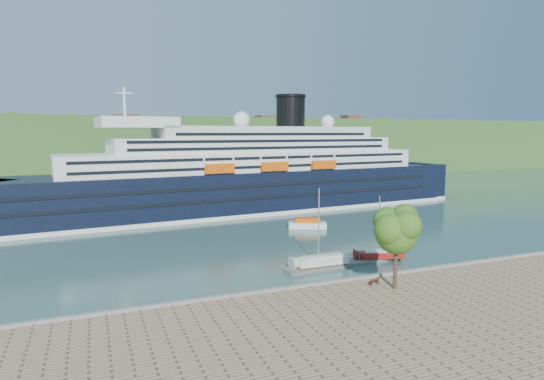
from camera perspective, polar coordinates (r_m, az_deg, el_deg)
The scene contains 10 objects.
ground at distance 58.03m, azimuth 14.21°, elevation -11.17°, with size 400.00×400.00×0.00m, color #2E514F.
far_hillside at distance 192.26m, azimuth -12.02°, elevation 5.22°, with size 400.00×50.00×24.00m, color #315A24.
quay_coping at distance 57.53m, azimuth 14.36°, elevation -10.14°, with size 220.00×0.50×0.30m, color slate.
cruise_ship at distance 104.06m, azimuth -3.80°, elevation 4.69°, with size 120.78×17.59×27.12m, color black, non-canonical shape.
park_bench at distance 53.64m, azimuth 12.66°, elevation -11.05°, with size 1.34×0.55×0.86m, color #492614, non-canonical shape.
promenade_tree at distance 51.56m, azimuth 15.32°, elevation -6.50°, with size 6.15×6.15×10.18m, color #2D5516, non-canonical shape.
floating_pontoon at distance 64.12m, azimuth 9.40°, elevation -9.08°, with size 18.72×2.29×0.42m, color gray, non-canonical shape.
sailboat_white_near at distance 60.93m, azimuth 6.34°, elevation -5.06°, with size 8.02×2.23×10.37m, color silver, non-canonical shape.
sailboat_red at distance 65.96m, azimuth 13.63°, elevation -4.93°, with size 6.90×1.92×8.91m, color maroon, non-canonical shape.
tender_launch at distance 87.02m, azimuth 4.46°, elevation -4.15°, with size 7.22×2.47×1.99m, color #D9520C, non-canonical shape.
Camera 1 is at (-32.79, -44.34, 18.06)m, focal length 30.00 mm.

